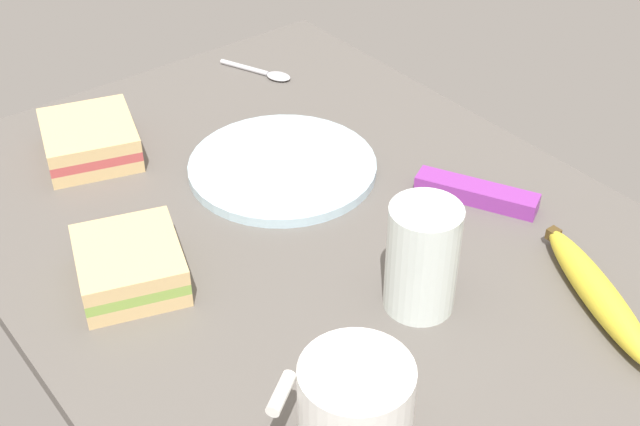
# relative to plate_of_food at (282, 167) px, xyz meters

# --- Properties ---
(tabletop) EXTENTS (0.90, 0.64, 0.02)m
(tabletop) POSITION_rel_plate_of_food_xyz_m (-0.12, 0.04, -0.02)
(tabletop) COLOR #5B5651
(tabletop) RESTS_ON ground
(plate_of_food) EXTENTS (0.22, 0.22, 0.01)m
(plate_of_food) POSITION_rel_plate_of_food_xyz_m (0.00, 0.00, 0.00)
(plate_of_food) COLOR silver
(plate_of_food) RESTS_ON tabletop
(coffee_mug_black) EXTENTS (0.11, 0.10, 0.10)m
(coffee_mug_black) POSITION_rel_plate_of_food_xyz_m (-0.37, 0.20, 0.05)
(coffee_mug_black) COLOR white
(coffee_mug_black) RESTS_ON tabletop
(sandwich_main) EXTENTS (0.14, 0.13, 0.04)m
(sandwich_main) POSITION_rel_plate_of_food_xyz_m (-0.07, 0.24, 0.02)
(sandwich_main) COLOR #DBB77A
(sandwich_main) RESTS_ON tabletop
(sandwich_side) EXTENTS (0.14, 0.14, 0.04)m
(sandwich_side) POSITION_rel_plate_of_food_xyz_m (0.17, 0.16, 0.02)
(sandwich_side) COLOR #DBB77A
(sandwich_side) RESTS_ON tabletop
(glass_of_milk) EXTENTS (0.07, 0.07, 0.11)m
(glass_of_milk) POSITION_rel_plate_of_food_xyz_m (-0.27, 0.03, 0.05)
(glass_of_milk) COLOR silver
(glass_of_milk) RESTS_ON tabletop
(banana) EXTENTS (0.20, 0.11, 0.03)m
(banana) POSITION_rel_plate_of_food_xyz_m (-0.38, -0.10, 0.01)
(banana) COLOR yellow
(banana) RESTS_ON tabletop
(spoon) EXTENTS (0.11, 0.06, 0.01)m
(spoon) POSITION_rel_plate_of_food_xyz_m (0.21, -0.12, -0.00)
(spoon) COLOR silver
(spoon) RESTS_ON tabletop
(snack_bar) EXTENTS (0.14, 0.09, 0.02)m
(snack_bar) POSITION_rel_plate_of_food_xyz_m (-0.18, -0.14, 0.00)
(snack_bar) COLOR purple
(snack_bar) RESTS_ON tabletop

